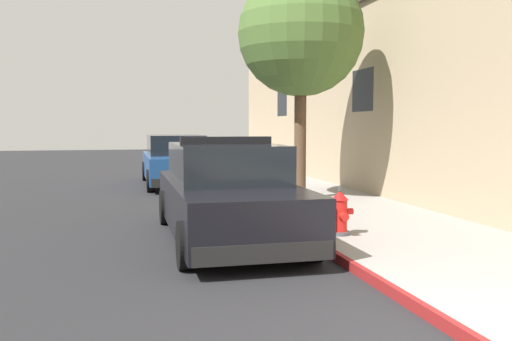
# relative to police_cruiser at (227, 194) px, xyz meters

# --- Properties ---
(ground_plane) EXTENTS (33.75, 60.00, 0.20)m
(ground_plane) POSITION_rel_police_cruiser_xyz_m (-3.16, 4.81, -0.84)
(ground_plane) COLOR #232326
(sidewalk_pavement) EXTENTS (3.22, 60.00, 0.13)m
(sidewalk_pavement) POSITION_rel_police_cruiser_xyz_m (2.84, 4.81, -0.68)
(sidewalk_pavement) COLOR gray
(sidewalk_pavement) RESTS_ON ground
(curb_painted_edge) EXTENTS (0.08, 60.00, 0.13)m
(curb_painted_edge) POSITION_rel_police_cruiser_xyz_m (1.19, 4.81, -0.68)
(curb_painted_edge) COLOR maroon
(curb_painted_edge) RESTS_ON ground
(storefront_building) EXTENTS (7.89, 26.80, 5.40)m
(storefront_building) POSITION_rel_police_cruiser_xyz_m (8.28, 4.62, 1.96)
(storefront_building) COLOR tan
(storefront_building) RESTS_ON ground
(police_cruiser) EXTENTS (1.94, 4.84, 1.68)m
(police_cruiser) POSITION_rel_police_cruiser_xyz_m (0.00, 0.00, 0.00)
(police_cruiser) COLOR black
(police_cruiser) RESTS_ON ground
(parked_car_silver_ahead) EXTENTS (1.94, 4.84, 1.56)m
(parked_car_silver_ahead) POSITION_rel_police_cruiser_xyz_m (-0.03, 8.52, -0.00)
(parked_car_silver_ahead) COLOR navy
(parked_car_silver_ahead) RESTS_ON ground
(fire_hydrant) EXTENTS (0.44, 0.40, 0.76)m
(fire_hydrant) POSITION_rel_police_cruiser_xyz_m (1.68, -0.69, -0.26)
(fire_hydrant) COLOR #4C4C51
(fire_hydrant) RESTS_ON sidewalk_pavement
(street_tree) EXTENTS (2.92, 2.92, 5.31)m
(street_tree) POSITION_rel_police_cruiser_xyz_m (2.42, 3.58, 3.22)
(street_tree) COLOR brown
(street_tree) RESTS_ON sidewalk_pavement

